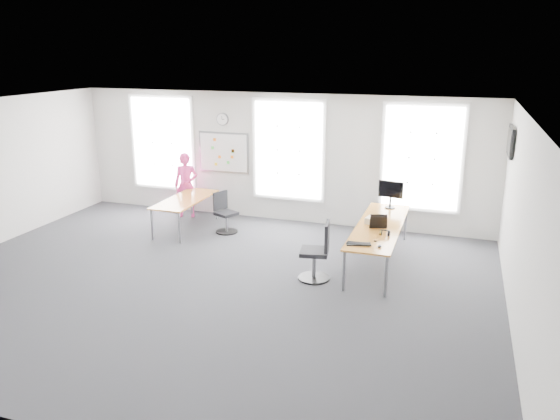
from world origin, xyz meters
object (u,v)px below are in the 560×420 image
(headphones, at_px, (385,233))
(keyboard, at_px, (359,244))
(desk_left, at_px, (185,201))
(chair_right, at_px, (318,255))
(desk_right, at_px, (379,228))
(monitor, at_px, (391,192))
(chair_left, at_px, (225,215))
(person, at_px, (186,185))

(headphones, bearing_deg, keyboard, -129.73)
(desk_left, height_order, chair_right, chair_right)
(desk_right, xyz_separation_m, desk_left, (-4.46, 0.67, -0.05))
(monitor, bearing_deg, chair_left, -162.14)
(desk_left, distance_m, monitor, 4.55)
(desk_left, xyz_separation_m, headphones, (4.63, -1.23, 0.15))
(chair_right, relative_size, monitor, 1.84)
(chair_right, xyz_separation_m, headphones, (1.07, 0.58, 0.33))
(monitor, bearing_deg, person, -173.48)
(desk_right, relative_size, monitor, 5.32)
(person, distance_m, monitor, 4.95)
(desk_left, relative_size, chair_left, 2.14)
(desk_left, distance_m, person, 1.00)
(keyboard, bearing_deg, headphones, 43.21)
(desk_left, height_order, headphones, headphones)
(chair_right, bearing_deg, monitor, 149.25)
(desk_left, distance_m, chair_right, 4.00)
(desk_left, relative_size, monitor, 3.36)
(chair_left, xyz_separation_m, keyboard, (3.36, -1.94, 0.36))
(chair_right, relative_size, keyboard, 2.57)
(person, bearing_deg, desk_left, -81.13)
(chair_left, distance_m, monitor, 3.67)
(monitor, bearing_deg, desk_right, -81.19)
(chair_left, relative_size, keyboard, 2.19)
(desk_right, relative_size, keyboard, 7.43)
(desk_right, bearing_deg, desk_left, 171.48)
(chair_left, xyz_separation_m, person, (-1.36, 0.80, 0.38))
(keyboard, distance_m, monitor, 2.44)
(desk_right, height_order, headphones, headphones)
(desk_left, height_order, person, person)
(chair_left, bearing_deg, monitor, -57.86)
(desk_right, bearing_deg, headphones, -72.84)
(desk_left, relative_size, chair_right, 1.83)
(desk_right, height_order, desk_left, desk_right)
(desk_right, relative_size, headphones, 17.04)
(keyboard, bearing_deg, monitor, 67.72)
(desk_right, xyz_separation_m, headphones, (0.17, -0.56, 0.10))
(monitor, bearing_deg, chair_right, -101.07)
(keyboard, bearing_deg, chair_left, 132.68)
(desk_left, distance_m, chair_left, 0.96)
(chair_left, relative_size, headphones, 5.03)
(monitor, bearing_deg, desk_left, -162.63)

